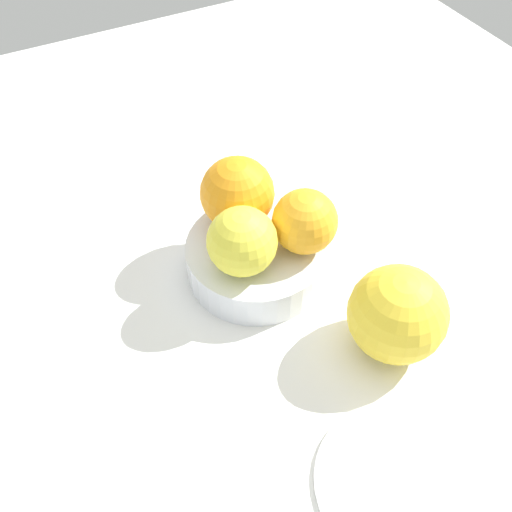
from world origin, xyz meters
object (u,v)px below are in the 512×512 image
orange_in_bowl_0 (305,222)px  side_plate (401,483)px  orange_in_bowl_2 (242,242)px  orange_in_bowl_1 (241,192)px  fruit_bowl (256,259)px  orange_loose_0 (397,314)px

orange_in_bowl_0 → side_plate: 23.83cm
orange_in_bowl_2 → side_plate: orange_in_bowl_2 is taller
orange_in_bowl_2 → side_plate: (2.17, -22.80, -6.66)cm
orange_in_bowl_1 → orange_in_bowl_2: orange_in_bowl_1 is taller
fruit_bowl → orange_in_bowl_2: 5.97cm
orange_loose_0 → side_plate: bearing=-122.2°
fruit_bowl → side_plate: bearing=-90.3°
orange_in_bowl_0 → fruit_bowl: bearing=154.7°
fruit_bowl → orange_loose_0: bearing=-62.6°
orange_in_bowl_1 → orange_in_bowl_0: bearing=-57.5°
orange_in_bowl_0 → side_plate: orange_in_bowl_0 is taller
fruit_bowl → side_plate: (-0.11, -24.47, -1.40)cm
fruit_bowl → orange_in_bowl_0: (4.12, -1.95, 5.13)cm
orange_in_bowl_1 → orange_in_bowl_2: size_ratio=1.12×
orange_in_bowl_2 → side_plate: bearing=-84.6°
orange_in_bowl_0 → side_plate: size_ratio=0.46×
orange_in_bowl_1 → orange_in_bowl_2: 6.20cm
orange_in_bowl_0 → orange_in_bowl_1: 6.98cm
fruit_bowl → side_plate: size_ratio=1.02×
orange_in_bowl_0 → side_plate: (-4.23, -22.52, -6.53)cm
side_plate → orange_in_bowl_2: bearing=95.4°
orange_loose_0 → orange_in_bowl_0: bearing=103.8°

